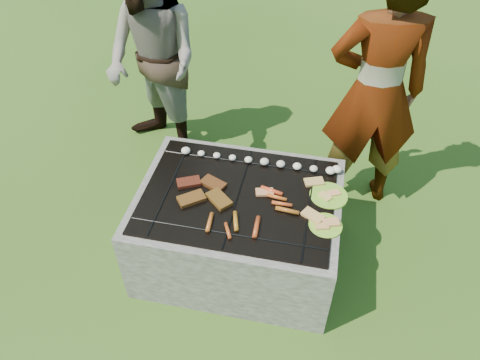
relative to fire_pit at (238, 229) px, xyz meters
The scene contains 10 objects.
lawn 0.28m from the fire_pit, ahead, with size 60.00×60.00×0.00m, color #294A12.
fire_pit is the anchor object (origin of this frame).
mushrooms 0.51m from the fire_pit, 66.28° to the left, with size 1.10×0.09×0.05m.
pork_slabs 0.41m from the fire_pit, behind, with size 0.41×0.32×0.03m.
sausages 0.40m from the fire_pit, 44.31° to the right, with size 0.53×0.47×0.03m.
bread_on_grate 0.52m from the fire_pit, ahead, with size 0.46×0.42×0.02m.
plate_far 0.66m from the fire_pit, 11.87° to the left, with size 0.30×0.30×0.03m.
plate_near 0.67m from the fire_pit, 13.51° to the right, with size 0.26×0.26×0.03m.
cook 1.33m from the fire_pit, 46.68° to the left, with size 0.70×0.46×1.91m, color gray.
bystander 1.50m from the fire_pit, 131.19° to the left, with size 0.86×0.67×1.77m, color gray.
Camera 1 is at (0.44, -2.04, 2.72)m, focal length 35.00 mm.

